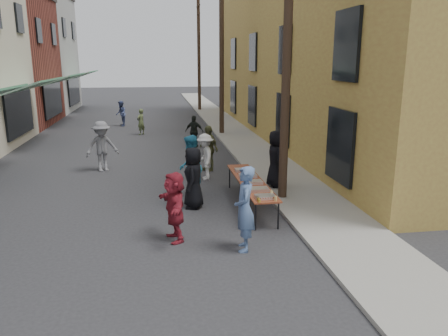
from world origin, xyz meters
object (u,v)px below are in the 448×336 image
object	(u,v)px
guest_front_c	(190,167)
catering_tray_sausage	(265,197)
utility_pole_near	(287,45)
utility_pole_far	(199,55)
guest_front_a	(193,178)
utility_pole_mid	(222,52)
serving_table	(251,182)
server	(276,159)

from	to	relation	value
guest_front_c	catering_tray_sausage	bearing A→B (deg)	45.30
utility_pole_near	utility_pole_far	xyz separation A→B (m)	(0.00, 24.00, 0.00)
catering_tray_sausage	guest_front_c	world-z (taller)	guest_front_c
utility_pole_far	guest_front_a	distance (m)	24.70
utility_pole_mid	serving_table	xyz separation A→B (m)	(-1.07, -12.39, -3.79)
catering_tray_sausage	utility_pole_near	bearing A→B (deg)	62.43
utility_pole_near	utility_pole_far	bearing A→B (deg)	90.00
guest_front_a	utility_pole_near	bearing A→B (deg)	105.50
utility_pole_mid	guest_front_a	size ratio (longest dim) A/B	5.15
guest_front_c	guest_front_a	bearing A→B (deg)	14.47
utility_pole_far	catering_tray_sausage	distance (m)	26.33
utility_pole_near	serving_table	size ratio (longest dim) A/B	2.25
utility_pole_mid	guest_front_a	distance (m)	13.09
utility_pole_near	guest_front_a	world-z (taller)	utility_pole_near
guest_front_a	utility_pole_mid	bearing A→B (deg)	177.16
utility_pole_near	utility_pole_far	size ratio (longest dim) A/B	1.00
utility_pole_near	catering_tray_sausage	xyz separation A→B (m)	(-1.07, -2.04, -3.71)
utility_pole_mid	server	size ratio (longest dim) A/B	4.90
utility_pole_far	guest_front_c	distance (m)	23.72
utility_pole_near	server	world-z (taller)	utility_pole_near
serving_table	guest_front_c	xyz separation A→B (m)	(-1.63, 1.09, 0.25)
catering_tray_sausage	utility_pole_far	bearing A→B (deg)	87.66
catering_tray_sausage	server	distance (m)	3.35
serving_table	server	distance (m)	1.91
utility_pole_mid	serving_table	world-z (taller)	utility_pole_mid
utility_pole_near	server	distance (m)	3.65
serving_table	server	xyz separation A→B (m)	(1.15, 1.49, 0.31)
utility_pole_mid	guest_front_c	distance (m)	12.15
utility_pole_mid	catering_tray_sausage	xyz separation A→B (m)	(-1.07, -14.04, -3.71)
utility_pole_far	utility_pole_mid	bearing A→B (deg)	-90.00
utility_pole_mid	guest_front_c	world-z (taller)	utility_pole_mid
catering_tray_sausage	guest_front_a	xyz separation A→B (m)	(-1.63, 1.76, 0.08)
utility_pole_far	catering_tray_sausage	bearing A→B (deg)	-92.34
guest_front_c	serving_table	bearing A→B (deg)	70.79
utility_pole_near	guest_front_c	distance (m)	4.51
utility_pole_near	serving_table	world-z (taller)	utility_pole_near
utility_pole_near	guest_front_c	bearing A→B (deg)	165.49
serving_table	utility_pole_mid	bearing A→B (deg)	85.09
utility_pole_near	server	size ratio (longest dim) A/B	4.90
catering_tray_sausage	server	bearing A→B (deg)	69.94
utility_pole_near	guest_front_a	distance (m)	4.53
utility_pole_mid	guest_front_a	world-z (taller)	utility_pole_mid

